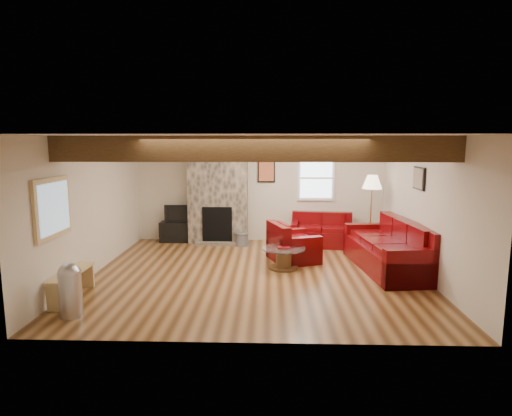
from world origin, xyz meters
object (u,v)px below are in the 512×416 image
(armchair_red, at_px, (294,242))
(coffee_table, at_px, (284,258))
(loveseat, at_px, (322,230))
(tv_cabinet, at_px, (181,232))
(sofa_three, at_px, (388,245))
(television, at_px, (180,213))
(floor_lamp, at_px, (372,186))

(armchair_red, bearing_deg, coffee_table, 139.72)
(armchair_red, bearing_deg, loveseat, -48.72)
(armchair_red, distance_m, tv_cabinet, 3.11)
(sofa_three, relative_size, television, 3.27)
(loveseat, bearing_deg, sofa_three, -53.87)
(loveseat, distance_m, television, 3.41)
(television, height_order, floor_lamp, floor_lamp)
(coffee_table, xyz_separation_m, television, (-2.44, 2.19, 0.50))
(coffee_table, bearing_deg, loveseat, 63.41)
(television, bearing_deg, floor_lamp, -7.72)
(armchair_red, distance_m, coffee_table, 0.65)
(sofa_three, height_order, television, sofa_three)
(sofa_three, xyz_separation_m, coffee_table, (-1.97, -0.03, -0.26))
(television, bearing_deg, armchair_red, -31.21)
(loveseat, height_order, television, television)
(sofa_three, xyz_separation_m, loveseat, (-1.03, 1.86, -0.09))
(sofa_three, height_order, tv_cabinet, sofa_three)
(sofa_three, distance_m, coffee_table, 1.99)
(coffee_table, distance_m, tv_cabinet, 3.28)
(tv_cabinet, relative_size, floor_lamp, 0.58)
(loveseat, xyz_separation_m, tv_cabinet, (-3.39, 0.30, -0.13))
(loveseat, distance_m, floor_lamp, 1.53)
(sofa_three, relative_size, armchair_red, 2.48)
(sofa_three, distance_m, tv_cabinet, 4.92)
(armchair_red, relative_size, coffee_table, 1.17)
(loveseat, distance_m, armchair_red, 1.50)
(television, bearing_deg, sofa_three, -26.09)
(sofa_three, bearing_deg, floor_lamp, 172.28)
(floor_lamp, bearing_deg, television, 172.28)
(armchair_red, bearing_deg, television, 39.13)
(coffee_table, xyz_separation_m, tv_cabinet, (-2.44, 2.19, 0.04))
(armchair_red, bearing_deg, floor_lamp, -80.20)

